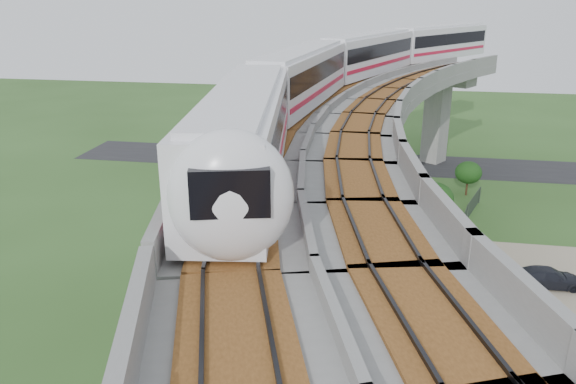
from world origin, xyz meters
name	(u,v)px	position (x,y,z in m)	size (l,w,h in m)	color
ground	(311,304)	(0.00, 0.00, 0.00)	(160.00, 160.00, 0.00)	#2F5020
dirt_lot	(574,348)	(14.00, -2.00, 0.02)	(18.00, 26.00, 0.04)	gray
asphalt_road	(348,162)	(0.00, 30.00, 0.01)	(60.00, 8.00, 0.03)	#232326
viaduct	(386,161)	(3.84, 0.00, 9.05)	(19.58, 73.98, 11.40)	#99968E
metro_train	(363,66)	(1.88, 13.44, 12.31)	(18.69, 59.70, 3.64)	silver
fence	(484,308)	(9.75, 0.00, 0.75)	(3.87, 38.73, 1.50)	#2D382D
tree_0	(468,173)	(11.37, 21.18, 2.16)	(2.35, 2.35, 3.16)	#382314
tree_1	(434,199)	(7.78, 13.16, 2.34)	(3.04, 3.04, 3.64)	#382314
tree_2	(436,242)	(7.43, 5.63, 2.07)	(2.97, 2.97, 3.34)	#382314
tree_3	(440,331)	(6.85, -4.89, 2.16)	(2.43, 2.43, 3.19)	#382314
car_dark	(549,277)	(14.30, 4.65, 0.64)	(1.69, 4.15, 1.21)	black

